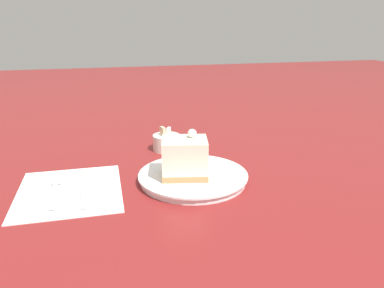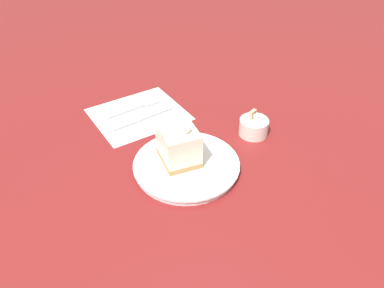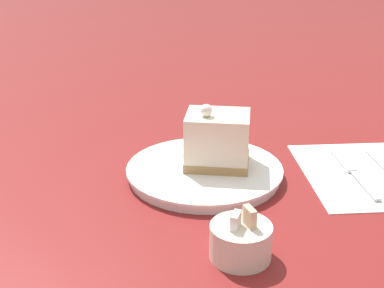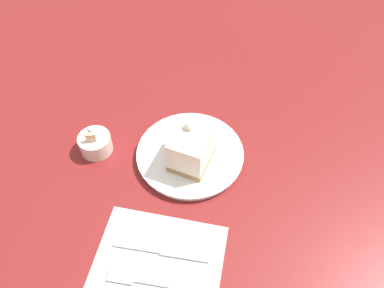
{
  "view_description": "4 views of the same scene",
  "coord_description": "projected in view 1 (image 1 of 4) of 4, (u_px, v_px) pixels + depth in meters",
  "views": [
    {
      "loc": [
        -0.19,
        -0.7,
        0.33
      ],
      "look_at": [
        -0.01,
        0.03,
        0.08
      ],
      "focal_mm": 35.0,
      "sensor_mm": 36.0,
      "label": 1
    },
    {
      "loc": [
        0.51,
        -0.31,
        0.54
      ],
      "look_at": [
        -0.02,
        0.02,
        0.06
      ],
      "focal_mm": 35.0,
      "sensor_mm": 36.0,
      "label": 2
    },
    {
      "loc": [
        0.05,
        0.71,
        0.35
      ],
      "look_at": [
        0.0,
        0.02,
        0.06
      ],
      "focal_mm": 50.0,
      "sensor_mm": 36.0,
      "label": 3
    },
    {
      "loc": [
        -0.49,
        -0.09,
        0.65
      ],
      "look_at": [
        -0.03,
        0.0,
        0.06
      ],
      "focal_mm": 35.0,
      "sensor_mm": 36.0,
      "label": 4
    }
  ],
  "objects": [
    {
      "name": "cake_slice",
      "position": [
        185.0,
        157.0,
        0.76
      ],
      "size": [
        0.1,
        0.09,
        0.1
      ],
      "rotation": [
        0.0,
        0.0,
        -0.19
      ],
      "color": "#AD8451",
      "rests_on": "plate"
    },
    {
      "name": "fork",
      "position": [
        55.0,
        187.0,
        0.75
      ],
      "size": [
        0.02,
        0.16,
        0.0
      ],
      "rotation": [
        0.0,
        0.0,
        0.04
      ],
      "color": "#B2B2B7",
      "rests_on": "napkin"
    },
    {
      "name": "knife",
      "position": [
        84.0,
        191.0,
        0.73
      ],
      "size": [
        0.02,
        0.18,
        0.0
      ],
      "rotation": [
        0.0,
        0.0,
        0.04
      ],
      "color": "#B2B2B7",
      "rests_on": "napkin"
    },
    {
      "name": "plate",
      "position": [
        193.0,
        177.0,
        0.79
      ],
      "size": [
        0.23,
        0.23,
        0.02
      ],
      "color": "white",
      "rests_on": "ground_plane"
    },
    {
      "name": "ground_plane",
      "position": [
        201.0,
        181.0,
        0.79
      ],
      "size": [
        4.0,
        4.0,
        0.0
      ],
      "primitive_type": "plane",
      "color": "maroon"
    },
    {
      "name": "sugar_bowl",
      "position": [
        166.0,
        142.0,
        0.97
      ],
      "size": [
        0.07,
        0.07,
        0.06
      ],
      "color": "silver",
      "rests_on": "ground_plane"
    },
    {
      "name": "napkin",
      "position": [
        70.0,
        191.0,
        0.74
      ],
      "size": [
        0.2,
        0.23,
        0.0
      ],
      "rotation": [
        0.0,
        0.0,
        0.0
      ],
      "color": "white",
      "rests_on": "ground_plane"
    }
  ]
}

